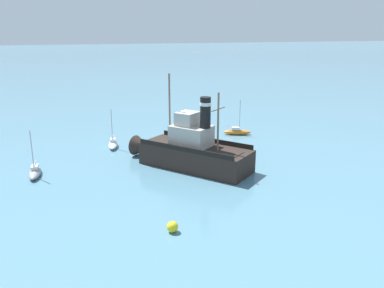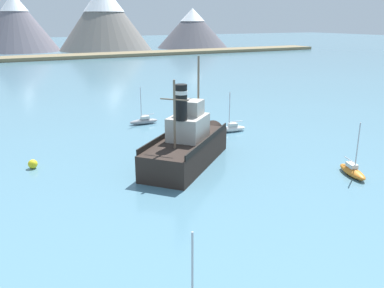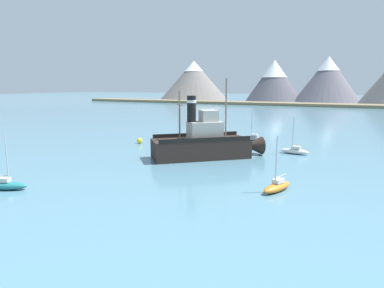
# 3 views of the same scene
# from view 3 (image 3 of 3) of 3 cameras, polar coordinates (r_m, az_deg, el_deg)

# --- Properties ---
(ground_plane) EXTENTS (600.00, 600.00, 0.00)m
(ground_plane) POSITION_cam_3_polar(r_m,az_deg,el_deg) (43.77, 2.71, -2.16)
(ground_plane) COLOR teal
(mountain_ridge) EXTENTS (183.19, 58.43, 28.02)m
(mountain_ridge) POSITION_cam_3_polar(r_m,az_deg,el_deg) (190.22, 21.90, 10.14)
(mountain_ridge) COLOR slate
(mountain_ridge) RESTS_ON ground
(shoreline_strip) EXTENTS (240.00, 12.00, 1.20)m
(shoreline_strip) POSITION_cam_3_polar(r_m,az_deg,el_deg) (156.67, 20.11, 6.16)
(shoreline_strip) COLOR #7A6B4C
(shoreline_strip) RESTS_ON ground
(old_tugboat) EXTENTS (13.01, 12.08, 9.90)m
(old_tugboat) POSITION_cam_3_polar(r_m,az_deg,el_deg) (43.01, 2.24, 0.11)
(old_tugboat) COLOR #2D231E
(old_tugboat) RESTS_ON ground
(sailboat_orange) EXTENTS (2.25, 3.95, 4.90)m
(sailboat_orange) POSITION_cam_3_polar(r_m,az_deg,el_deg) (30.75, 13.99, -6.85)
(sailboat_orange) COLOR orange
(sailboat_orange) RESTS_ON ground
(sailboat_grey) EXTENTS (3.84, 1.25, 4.90)m
(sailboat_grey) POSITION_cam_3_polar(r_m,az_deg,el_deg) (57.57, 10.16, 1.03)
(sailboat_grey) COLOR gray
(sailboat_grey) RESTS_ON ground
(sailboat_teal) EXTENTS (3.92, 2.52, 4.90)m
(sailboat_teal) POSITION_cam_3_polar(r_m,az_deg,el_deg) (34.42, -28.62, -6.00)
(sailboat_teal) COLOR #23757A
(sailboat_teal) RESTS_ON ground
(sailboat_white) EXTENTS (3.91, 1.58, 4.90)m
(sailboat_white) POSITION_cam_3_polar(r_m,az_deg,el_deg) (47.58, 16.72, -1.08)
(sailboat_white) COLOR white
(sailboat_white) RESTS_ON ground
(mooring_buoy) EXTENTS (0.86, 0.86, 0.86)m
(mooring_buoy) POSITION_cam_3_polar(r_m,az_deg,el_deg) (54.30, -8.72, 0.55)
(mooring_buoy) COLOR yellow
(mooring_buoy) RESTS_ON ground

